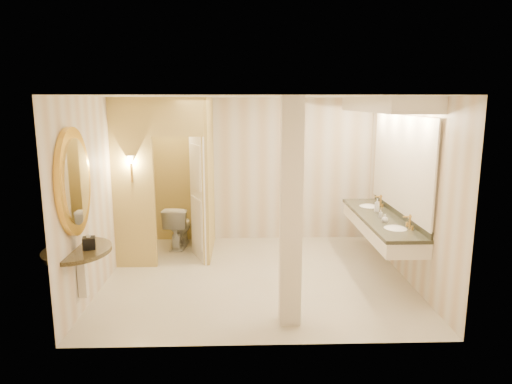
# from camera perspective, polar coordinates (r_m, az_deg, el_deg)

# --- Properties ---
(floor) EXTENTS (4.50, 4.50, 0.00)m
(floor) POSITION_cam_1_polar(r_m,az_deg,el_deg) (7.10, 0.08, -10.50)
(floor) COLOR beige
(floor) RESTS_ON ground
(ceiling) EXTENTS (4.50, 4.50, 0.00)m
(ceiling) POSITION_cam_1_polar(r_m,az_deg,el_deg) (6.59, 0.09, 11.84)
(ceiling) COLOR white
(ceiling) RESTS_ON wall_back
(wall_back) EXTENTS (4.50, 0.02, 2.70)m
(wall_back) POSITION_cam_1_polar(r_m,az_deg,el_deg) (8.69, -0.35, 2.79)
(wall_back) COLOR beige
(wall_back) RESTS_ON floor
(wall_front) EXTENTS (4.50, 0.02, 2.70)m
(wall_front) POSITION_cam_1_polar(r_m,az_deg,el_deg) (4.77, 0.87, -4.38)
(wall_front) COLOR beige
(wall_front) RESTS_ON floor
(wall_left) EXTENTS (0.02, 4.00, 2.70)m
(wall_left) POSITION_cam_1_polar(r_m,az_deg,el_deg) (7.02, -18.61, 0.13)
(wall_left) COLOR beige
(wall_left) RESTS_ON floor
(wall_right) EXTENTS (0.02, 4.00, 2.70)m
(wall_right) POSITION_cam_1_polar(r_m,az_deg,el_deg) (7.15, 18.41, 0.34)
(wall_right) COLOR beige
(wall_right) RESTS_ON floor
(toilet_closet) EXTENTS (1.50, 1.55, 2.70)m
(toilet_closet) POSITION_cam_1_polar(r_m,az_deg,el_deg) (7.72, -8.51, 1.84)
(toilet_closet) COLOR tan
(toilet_closet) RESTS_ON floor
(wall_sconce) EXTENTS (0.14, 0.14, 0.42)m
(wall_sconce) POSITION_cam_1_polar(r_m,az_deg,el_deg) (7.28, -15.39, 3.75)
(wall_sconce) COLOR #BB8D3C
(wall_sconce) RESTS_ON toilet_closet
(vanity) EXTENTS (0.75, 2.73, 2.09)m
(vanity) POSITION_cam_1_polar(r_m,az_deg,el_deg) (7.25, 15.88, 2.87)
(vanity) COLOR white
(vanity) RESTS_ON floor
(console_shelf) EXTENTS (1.00, 1.00, 1.95)m
(console_shelf) POSITION_cam_1_polar(r_m,az_deg,el_deg) (5.88, -21.62, -2.24)
(console_shelf) COLOR black
(console_shelf) RESTS_ON floor
(pillar) EXTENTS (0.25, 0.25, 2.70)m
(pillar) POSITION_cam_1_polar(r_m,az_deg,el_deg) (5.32, 4.38, -2.76)
(pillar) COLOR white
(pillar) RESTS_ON floor
(tissue_box) EXTENTS (0.18, 0.18, 0.15)m
(tissue_box) POSITION_cam_1_polar(r_m,az_deg,el_deg) (5.92, -20.15, -6.00)
(tissue_box) COLOR black
(tissue_box) RESTS_ON console_shelf
(toilet) EXTENTS (0.50, 0.80, 0.78)m
(toilet) POSITION_cam_1_polar(r_m,az_deg,el_deg) (8.48, -9.66, -4.24)
(toilet) COLOR white
(toilet) RESTS_ON floor
(soap_bottle_a) EXTENTS (0.07, 0.07, 0.12)m
(soap_bottle_a) POSITION_cam_1_polar(r_m,az_deg,el_deg) (7.29, 15.31, -2.62)
(soap_bottle_a) COLOR beige
(soap_bottle_a) RESTS_ON vanity
(soap_bottle_b) EXTENTS (0.12, 0.12, 0.12)m
(soap_bottle_b) POSITION_cam_1_polar(r_m,az_deg,el_deg) (7.01, 15.81, -3.19)
(soap_bottle_b) COLOR silver
(soap_bottle_b) RESTS_ON vanity
(soap_bottle_c) EXTENTS (0.10, 0.10, 0.22)m
(soap_bottle_c) POSITION_cam_1_polar(r_m,az_deg,el_deg) (7.61, 14.89, -1.62)
(soap_bottle_c) COLOR #C6B28C
(soap_bottle_c) RESTS_ON vanity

